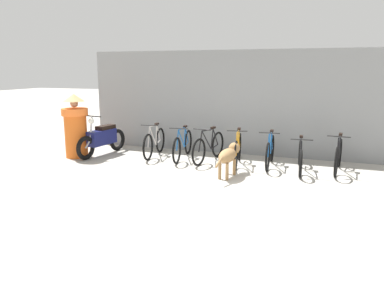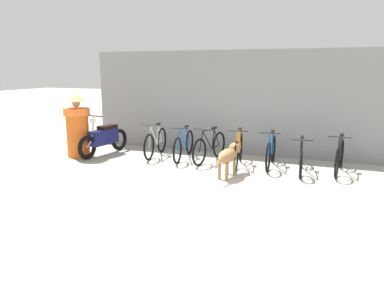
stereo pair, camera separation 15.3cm
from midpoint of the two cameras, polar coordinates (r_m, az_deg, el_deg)
ground_plane at (r=6.71m, az=1.56°, el=-8.03°), size 60.00×60.00×0.00m
shop_wall_back at (r=9.89m, az=8.14°, el=6.21°), size 8.92×0.20×2.71m
bicycle_0 at (r=9.72m, az=-6.20°, el=0.20°), size 0.46×1.62×0.87m
bicycle_1 at (r=9.41m, az=-1.88°, el=-0.18°), size 0.46×1.74×0.84m
bicycle_2 at (r=9.14m, az=2.10°, el=-0.49°), size 0.46×1.69×0.85m
bicycle_3 at (r=8.80m, az=6.51°, el=-0.90°), size 0.46×1.70×0.89m
bicycle_4 at (r=8.84m, az=11.32°, el=-1.12°), size 0.46×1.64×0.85m
bicycle_5 at (r=8.57m, az=15.69°, el=-1.90°), size 0.46×1.67×0.79m
bicycle_6 at (r=8.76m, az=20.94°, el=-1.74°), size 0.46×1.64×0.86m
motorcycle at (r=10.09m, az=-13.96°, el=0.78°), size 0.58×1.83×1.08m
stray_dog at (r=7.87m, az=5.07°, el=-1.70°), size 0.37×1.23×0.66m
person_in_robes at (r=9.98m, az=-17.76°, el=2.68°), size 0.93×0.93×1.62m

